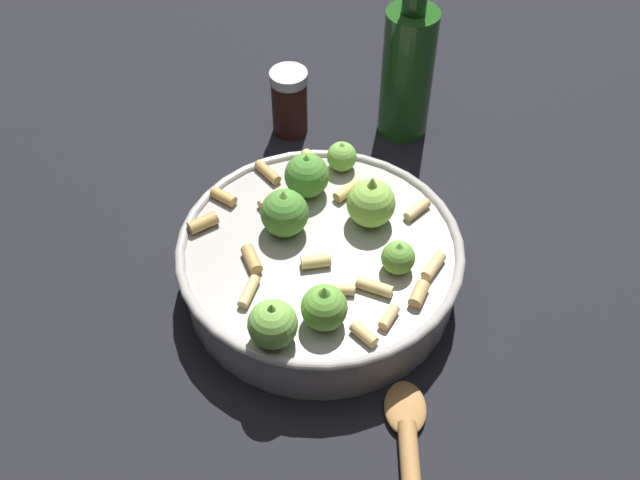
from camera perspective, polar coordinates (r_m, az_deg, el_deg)
name	(u,v)px	position (r m, az deg, el deg)	size (l,w,h in m)	color
ground_plane	(320,284)	(0.74, 0.00, -3.33)	(2.40, 2.40, 0.00)	black
cooking_pan	(320,260)	(0.71, 0.01, -1.49)	(0.27, 0.27, 0.11)	#9E9993
pepper_shaker	(289,102)	(0.88, -2.30, 10.29)	(0.04, 0.04, 0.08)	#33140F
olive_oil_bottle	(408,69)	(0.86, 6.58, 12.62)	(0.06, 0.06, 0.20)	#1E4C19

